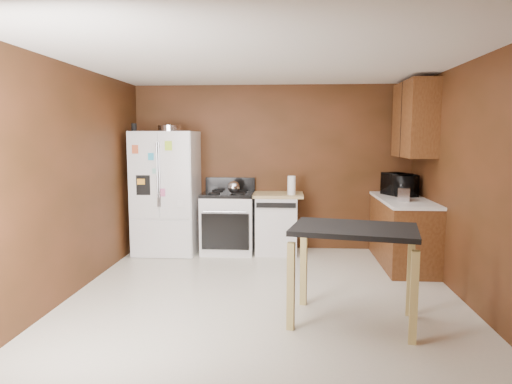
# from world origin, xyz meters

# --- Properties ---
(floor) EXTENTS (4.50, 4.50, 0.00)m
(floor) POSITION_xyz_m (0.00, 0.00, 0.00)
(floor) COLOR beige
(floor) RESTS_ON ground
(ceiling) EXTENTS (4.50, 4.50, 0.00)m
(ceiling) POSITION_xyz_m (0.00, 0.00, 2.50)
(ceiling) COLOR white
(ceiling) RESTS_ON ground
(wall_back) EXTENTS (4.20, 0.00, 4.20)m
(wall_back) POSITION_xyz_m (0.00, 2.25, 1.25)
(wall_back) COLOR #552B16
(wall_back) RESTS_ON ground
(wall_front) EXTENTS (4.20, 0.00, 4.20)m
(wall_front) POSITION_xyz_m (0.00, -2.25, 1.25)
(wall_front) COLOR #552B16
(wall_front) RESTS_ON ground
(wall_left) EXTENTS (0.00, 4.50, 4.50)m
(wall_left) POSITION_xyz_m (-2.10, 0.00, 1.25)
(wall_left) COLOR #552B16
(wall_left) RESTS_ON ground
(wall_right) EXTENTS (0.00, 4.50, 4.50)m
(wall_right) POSITION_xyz_m (2.10, 0.00, 1.25)
(wall_right) COLOR #552B16
(wall_right) RESTS_ON ground
(roasting_pan) EXTENTS (0.35, 0.35, 0.09)m
(roasting_pan) POSITION_xyz_m (-1.49, 1.93, 1.84)
(roasting_pan) COLOR silver
(roasting_pan) RESTS_ON refrigerator
(pen_cup) EXTENTS (0.08, 0.08, 0.11)m
(pen_cup) POSITION_xyz_m (-1.97, 1.75, 1.86)
(pen_cup) COLOR black
(pen_cup) RESTS_ON refrigerator
(kettle) EXTENTS (0.18, 0.18, 0.18)m
(kettle) POSITION_xyz_m (-0.54, 1.85, 0.99)
(kettle) COLOR silver
(kettle) RESTS_ON gas_range
(paper_towel) EXTENTS (0.15, 0.15, 0.27)m
(paper_towel) POSITION_xyz_m (0.30, 1.83, 1.03)
(paper_towel) COLOR white
(paper_towel) RESTS_ON dishwasher
(green_canister) EXTENTS (0.12, 0.12, 0.10)m
(green_canister) POSITION_xyz_m (0.31, 1.99, 0.94)
(green_canister) COLOR green
(green_canister) RESTS_ON dishwasher
(toaster) EXTENTS (0.21, 0.27, 0.17)m
(toaster) POSITION_xyz_m (1.75, 1.23, 0.99)
(toaster) COLOR silver
(toaster) RESTS_ON right_cabinets
(microwave) EXTENTS (0.52, 0.61, 0.28)m
(microwave) POSITION_xyz_m (1.81, 1.77, 1.04)
(microwave) COLOR black
(microwave) RESTS_ON right_cabinets
(refrigerator) EXTENTS (0.90, 0.80, 1.80)m
(refrigerator) POSITION_xyz_m (-1.55, 1.86, 0.90)
(refrigerator) COLOR white
(refrigerator) RESTS_ON ground
(gas_range) EXTENTS (0.76, 0.68, 1.10)m
(gas_range) POSITION_xyz_m (-0.64, 1.92, 0.46)
(gas_range) COLOR white
(gas_range) RESTS_ON ground
(dishwasher) EXTENTS (0.78, 0.63, 0.89)m
(dishwasher) POSITION_xyz_m (0.08, 1.95, 0.45)
(dishwasher) COLOR white
(dishwasher) RESTS_ON ground
(right_cabinets) EXTENTS (0.63, 1.58, 2.45)m
(right_cabinets) POSITION_xyz_m (1.84, 1.48, 0.91)
(right_cabinets) COLOR brown
(right_cabinets) RESTS_ON ground
(island) EXTENTS (1.24, 0.96, 0.91)m
(island) POSITION_xyz_m (0.85, -0.58, 0.76)
(island) COLOR black
(island) RESTS_ON ground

